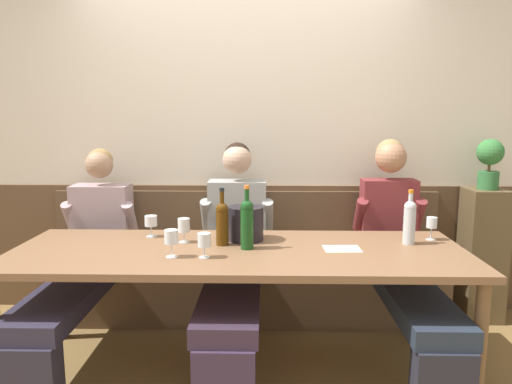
{
  "coord_description": "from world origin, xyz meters",
  "views": [
    {
      "loc": [
        0.16,
        -2.56,
        1.52
      ],
      "look_at": [
        0.09,
        0.43,
        1.03
      ],
      "focal_mm": 33.27,
      "sensor_mm": 36.0,
      "label": 1
    }
  ],
  "objects_px": {
    "wine_glass_center_front": "(151,222)",
    "wine_glass_center_rear": "(171,237)",
    "person_left_seat": "(84,254)",
    "potted_plant": "(490,160)",
    "person_center_left_seat": "(234,251)",
    "ice_bucket": "(246,223)",
    "person_right_seat": "(402,250)",
    "wine_glass_left_end": "(432,224)",
    "wine_bottle_clear_water": "(222,222)",
    "wine_glass_mid_right": "(204,241)",
    "wall_bench": "(245,282)",
    "wine_bottle_amber_mid": "(247,222)",
    "wine_glass_right_end": "(184,226)",
    "dining_table": "(239,260)",
    "wine_bottle_green_tall": "(410,220)"
  },
  "relations": [
    {
      "from": "wall_bench",
      "to": "dining_table",
      "type": "xyz_separation_m",
      "value": [
        0.0,
        -0.74,
        0.4
      ]
    },
    {
      "from": "dining_table",
      "to": "wine_glass_center_rear",
      "type": "bearing_deg",
      "value": -155.45
    },
    {
      "from": "wine_glass_right_end",
      "to": "wine_glass_center_rear",
      "type": "bearing_deg",
      "value": -92.97
    },
    {
      "from": "person_left_seat",
      "to": "potted_plant",
      "type": "distance_m",
      "value": 2.9
    },
    {
      "from": "wine_glass_mid_right",
      "to": "potted_plant",
      "type": "distance_m",
      "value": 2.18
    },
    {
      "from": "wine_bottle_clear_water",
      "to": "wine_glass_center_front",
      "type": "distance_m",
      "value": 0.51
    },
    {
      "from": "dining_table",
      "to": "wine_bottle_amber_mid",
      "type": "height_order",
      "value": "wine_bottle_amber_mid"
    },
    {
      "from": "ice_bucket",
      "to": "wine_bottle_amber_mid",
      "type": "xyz_separation_m",
      "value": [
        0.01,
        -0.19,
        0.05
      ]
    },
    {
      "from": "wine_bottle_green_tall",
      "to": "ice_bucket",
      "type": "bearing_deg",
      "value": 176.06
    },
    {
      "from": "wine_bottle_clear_water",
      "to": "wine_bottle_amber_mid",
      "type": "xyz_separation_m",
      "value": [
        0.15,
        -0.08,
        0.02
      ]
    },
    {
      "from": "person_right_seat",
      "to": "wine_bottle_green_tall",
      "type": "xyz_separation_m",
      "value": [
        -0.02,
        -0.21,
        0.24
      ]
    },
    {
      "from": "wine_glass_right_end",
      "to": "wine_glass_center_rear",
      "type": "xyz_separation_m",
      "value": [
        -0.02,
        -0.31,
        0.01
      ]
    },
    {
      "from": "person_left_seat",
      "to": "wine_glass_center_rear",
      "type": "bearing_deg",
      "value": -36.31
    },
    {
      "from": "wall_bench",
      "to": "person_center_left_seat",
      "type": "relative_size",
      "value": 2.15
    },
    {
      "from": "dining_table",
      "to": "wine_glass_center_front",
      "type": "relative_size",
      "value": 19.26
    },
    {
      "from": "person_right_seat",
      "to": "wine_glass_mid_right",
      "type": "bearing_deg",
      "value": -156.97
    },
    {
      "from": "person_right_seat",
      "to": "wine_glass_left_end",
      "type": "xyz_separation_m",
      "value": [
        0.14,
        -0.12,
        0.2
      ]
    },
    {
      "from": "wine_bottle_clear_water",
      "to": "wine_glass_center_rear",
      "type": "bearing_deg",
      "value": -135.15
    },
    {
      "from": "wine_bottle_clear_water",
      "to": "person_center_left_seat",
      "type": "bearing_deg",
      "value": 78.75
    },
    {
      "from": "person_center_left_seat",
      "to": "wine_glass_left_end",
      "type": "distance_m",
      "value": 1.26
    },
    {
      "from": "wine_glass_center_front",
      "to": "wine_glass_right_end",
      "type": "height_order",
      "value": "wine_glass_right_end"
    },
    {
      "from": "wine_bottle_clear_water",
      "to": "wine_glass_center_front",
      "type": "height_order",
      "value": "wine_bottle_clear_water"
    },
    {
      "from": "person_left_seat",
      "to": "wall_bench",
      "type": "bearing_deg",
      "value": 21.03
    },
    {
      "from": "wine_glass_left_end",
      "to": "ice_bucket",
      "type": "bearing_deg",
      "value": -178.53
    },
    {
      "from": "wall_bench",
      "to": "wine_bottle_green_tall",
      "type": "bearing_deg",
      "value": -30.86
    },
    {
      "from": "wine_bottle_clear_water",
      "to": "wine_bottle_amber_mid",
      "type": "height_order",
      "value": "wine_bottle_amber_mid"
    },
    {
      "from": "person_left_seat",
      "to": "wine_glass_center_rear",
      "type": "height_order",
      "value": "person_left_seat"
    },
    {
      "from": "wine_glass_left_end",
      "to": "person_center_left_seat",
      "type": "bearing_deg",
      "value": 174.42
    },
    {
      "from": "person_left_seat",
      "to": "wine_glass_right_end",
      "type": "relative_size",
      "value": 9.17
    },
    {
      "from": "potted_plant",
      "to": "wine_bottle_clear_water",
      "type": "bearing_deg",
      "value": -159.76
    },
    {
      "from": "wall_bench",
      "to": "ice_bucket",
      "type": "height_order",
      "value": "ice_bucket"
    },
    {
      "from": "wine_bottle_clear_water",
      "to": "person_right_seat",
      "type": "bearing_deg",
      "value": 12.78
    },
    {
      "from": "wine_glass_center_front",
      "to": "wine_glass_center_rear",
      "type": "distance_m",
      "value": 0.49
    },
    {
      "from": "wine_glass_right_end",
      "to": "person_right_seat",
      "type": "bearing_deg",
      "value": 8.5
    },
    {
      "from": "ice_bucket",
      "to": "wine_glass_center_rear",
      "type": "relative_size",
      "value": 1.42
    },
    {
      "from": "person_left_seat",
      "to": "wine_glass_left_end",
      "type": "distance_m",
      "value": 2.24
    },
    {
      "from": "person_center_left_seat",
      "to": "wine_glass_center_front",
      "type": "height_order",
      "value": "person_center_left_seat"
    },
    {
      "from": "wine_glass_mid_right",
      "to": "wall_bench",
      "type": "bearing_deg",
      "value": 79.04
    },
    {
      "from": "person_center_left_seat",
      "to": "wine_bottle_amber_mid",
      "type": "height_order",
      "value": "person_center_left_seat"
    },
    {
      "from": "wall_bench",
      "to": "wine_bottle_amber_mid",
      "type": "height_order",
      "value": "wine_bottle_amber_mid"
    },
    {
      "from": "person_center_left_seat",
      "to": "ice_bucket",
      "type": "distance_m",
      "value": 0.28
    },
    {
      "from": "person_left_seat",
      "to": "wine_bottle_amber_mid",
      "type": "distance_m",
      "value": 1.18
    },
    {
      "from": "wine_bottle_clear_water",
      "to": "wine_glass_center_front",
      "type": "xyz_separation_m",
      "value": [
        -0.47,
        0.18,
        -0.05
      ]
    },
    {
      "from": "wine_bottle_green_tall",
      "to": "wine_glass_mid_right",
      "type": "bearing_deg",
      "value": -165.71
    },
    {
      "from": "person_left_seat",
      "to": "wine_bottle_amber_mid",
      "type": "relative_size",
      "value": 3.66
    },
    {
      "from": "wine_glass_right_end",
      "to": "potted_plant",
      "type": "bearing_deg",
      "value": 16.79
    },
    {
      "from": "wall_bench",
      "to": "wine_bottle_green_tall",
      "type": "xyz_separation_m",
      "value": [
        1.02,
        -0.61,
        0.61
      ]
    },
    {
      "from": "wine_bottle_clear_water",
      "to": "ice_bucket",
      "type": "bearing_deg",
      "value": 39.86
    },
    {
      "from": "person_right_seat",
      "to": "potted_plant",
      "type": "bearing_deg",
      "value": 30.67
    },
    {
      "from": "person_center_left_seat",
      "to": "wine_glass_right_end",
      "type": "bearing_deg",
      "value": -144.14
    }
  ]
}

